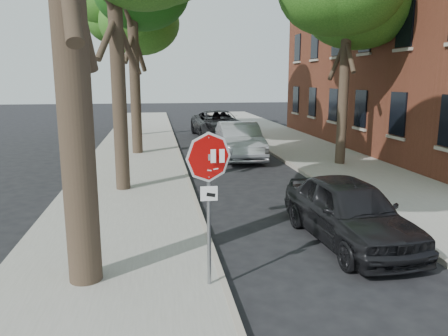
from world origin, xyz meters
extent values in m
plane|color=black|center=(0.00, 0.00, 0.00)|extent=(120.00, 120.00, 0.00)
cube|color=gray|center=(-2.50, 12.00, 0.06)|extent=(4.00, 55.00, 0.12)
cube|color=gray|center=(6.00, 12.00, 0.06)|extent=(4.00, 55.00, 0.12)
cube|color=#9E9384|center=(-0.45, 12.00, 0.07)|extent=(0.12, 55.00, 0.13)
cube|color=#9E9384|center=(3.95, 12.00, 0.07)|extent=(0.12, 55.00, 0.13)
cylinder|color=gray|center=(-0.70, 0.00, 1.42)|extent=(0.06, 0.06, 2.60)
cube|color=#99999E|center=(-0.70, -0.03, 2.32)|extent=(0.05, 0.06, 0.10)
cylinder|color=#99999E|center=(-0.70, -0.03, 2.32)|extent=(0.76, 0.32, 0.82)
cylinder|color=white|center=(-0.70, -0.05, 2.32)|extent=(0.76, 0.32, 0.82)
cylinder|color=red|center=(-0.70, -0.05, 2.32)|extent=(0.68, 0.29, 0.74)
cube|color=white|center=(-0.91, -0.06, 2.34)|extent=(0.08, 0.00, 0.22)
cube|color=white|center=(-0.77, -0.06, 2.34)|extent=(0.08, 0.00, 0.22)
cube|color=white|center=(-0.63, -0.06, 2.34)|extent=(0.08, 0.00, 0.22)
cube|color=white|center=(-0.49, -0.06, 2.34)|extent=(0.08, 0.00, 0.22)
cube|color=silver|center=(-0.81, -0.07, 2.13)|extent=(0.08, 0.00, 0.03)
cube|color=silver|center=(-0.70, -0.07, 2.11)|extent=(0.08, 0.00, 0.03)
cube|color=silver|center=(-0.59, -0.07, 2.13)|extent=(0.08, 0.00, 0.03)
cube|color=white|center=(-0.70, -0.04, 1.72)|extent=(0.28, 0.02, 0.24)
cube|color=black|center=(-0.67, -0.05, 1.70)|extent=(0.15, 0.00, 0.08)
cylinder|color=black|center=(-2.60, 7.00, 4.87)|extent=(0.44, 0.44, 9.50)
cylinder|color=black|center=(-2.40, 14.00, 5.12)|extent=(0.48, 0.48, 10.00)
cylinder|color=black|center=(-2.70, 21.00, 4.62)|extent=(0.40, 0.40, 9.00)
ellipsoid|color=#14440F|center=(-2.70, 21.00, 7.14)|extent=(4.16, 4.16, 3.33)
ellipsoid|color=#14440F|center=(-1.76, 20.43, 8.09)|extent=(3.40, 3.40, 2.72)
ellipsoid|color=#14440F|center=(-3.46, 21.76, 6.76)|extent=(3.78, 3.78, 3.02)
cylinder|color=black|center=(6.00, 10.00, 4.62)|extent=(0.40, 0.40, 9.00)
imported|color=black|center=(2.60, 1.76, 0.72)|extent=(1.98, 4.33, 1.44)
imported|color=#999AA1|center=(2.21, 12.40, 0.81)|extent=(1.85, 4.96, 1.62)
imported|color=black|center=(2.30, 19.83, 0.82)|extent=(3.05, 6.04, 1.64)
camera|label=1|loc=(-1.52, -6.85, 3.54)|focal=35.00mm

